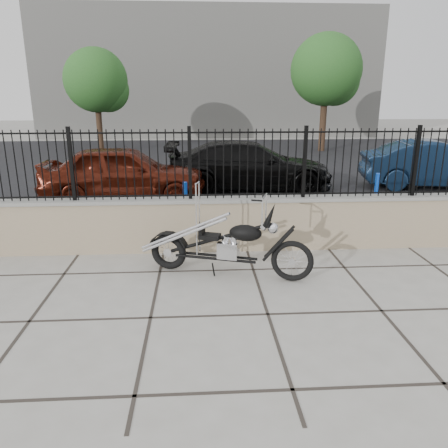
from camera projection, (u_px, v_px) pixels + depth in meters
name	position (u px, v px, depth m)	size (l,w,h in m)	color
ground_plane	(268.00, 314.00, 5.61)	(90.00, 90.00, 0.00)	#99968E
parking_lot	(219.00, 165.00, 17.57)	(30.00, 30.00, 0.00)	black
retaining_wall	(247.00, 224.00, 7.87)	(14.00, 0.36, 0.96)	gray
iron_fence	(248.00, 164.00, 7.56)	(14.00, 0.08, 1.20)	black
background_building	(208.00, 75.00, 29.82)	(22.00, 6.00, 8.00)	beige
chopper_motorcycle	(225.00, 230.00, 6.65)	(2.46, 0.43, 1.48)	black
car_red	(124.00, 173.00, 11.54)	(1.72, 4.28, 1.46)	#49150A
car_black	(249.00, 165.00, 12.88)	(1.98, 4.86, 1.41)	black
car_blue	(437.00, 165.00, 13.01)	(1.49, 4.28, 1.41)	#0F1F37
bollard_a	(185.00, 201.00, 9.78)	(0.10, 0.10, 0.85)	#0B2FAD
bollard_b	(376.00, 193.00, 10.30)	(0.11, 0.11, 0.95)	#0B48AD
tree_left	(96.00, 77.00, 20.36)	(2.95, 2.95, 4.99)	#382619
tree_right	(326.00, 66.00, 20.82)	(3.39, 3.39, 5.72)	#382619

